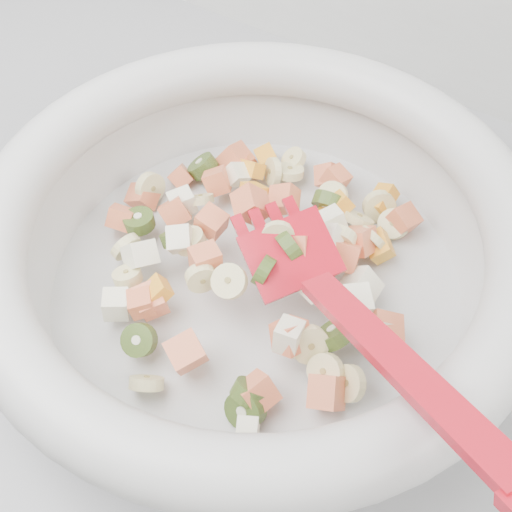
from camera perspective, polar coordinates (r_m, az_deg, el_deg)
The scene contains 2 objects.
counter at distance 0.93m, azimuth 5.70°, elevation -19.77°, with size 2.00×0.60×0.90m, color gray.
mixing_bowl at distance 0.48m, azimuth 0.04°, elevation 1.04°, with size 0.44×0.41×0.16m.
Camera 1 is at (0.09, 1.15, 1.33)m, focal length 45.00 mm.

